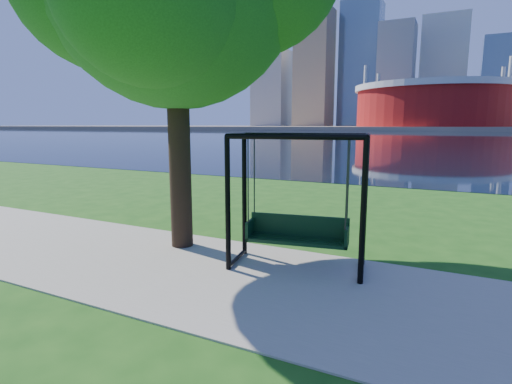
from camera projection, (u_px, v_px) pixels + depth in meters
The scene contains 7 objects.
ground at pixel (257, 271), 7.63m from camera, with size 900.00×900.00×0.00m, color #1E5114.
path at pixel (245, 280), 7.19m from camera, with size 120.00×4.00×0.03m, color #9E937F.
river at pixel (443, 137), 97.55m from camera, with size 900.00×180.00×0.02m, color black.
far_bank at pixel (453, 128), 277.23m from camera, with size 900.00×228.00×2.00m, color #937F60.
stadium at pixel (433, 104), 216.87m from camera, with size 83.00×83.00×32.00m.
skyline at pixel (451, 78), 285.15m from camera, with size 392.00×66.00×96.50m.
swing at pixel (298, 204), 7.63m from camera, with size 2.71×1.54×2.61m.
Camera 1 is at (3.23, -6.51, 2.76)m, focal length 28.00 mm.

